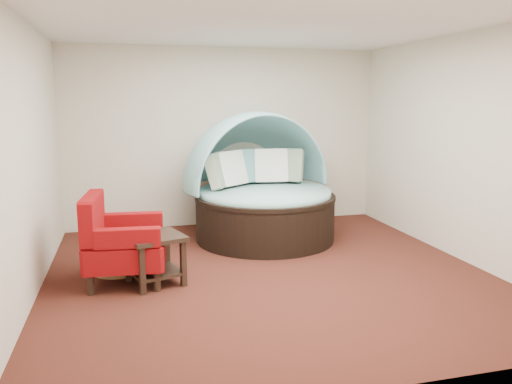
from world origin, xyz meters
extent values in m
plane|color=#4C1F15|center=(0.00, 0.00, 0.00)|extent=(5.00, 5.00, 0.00)
plane|color=beige|center=(0.00, 2.50, 1.40)|extent=(5.00, 0.00, 5.00)
plane|color=beige|center=(0.00, -2.50, 1.40)|extent=(5.00, 0.00, 5.00)
plane|color=beige|center=(-2.50, 0.00, 1.40)|extent=(0.00, 5.00, 5.00)
plane|color=beige|center=(2.50, 0.00, 1.40)|extent=(0.00, 5.00, 5.00)
plane|color=white|center=(0.00, 0.00, 2.80)|extent=(5.00, 5.00, 0.00)
cylinder|color=black|center=(0.36, 1.40, 0.30)|extent=(2.40, 2.40, 0.60)
cylinder|color=black|center=(0.36, 1.40, 0.63)|extent=(2.43, 2.43, 0.05)
cylinder|color=#9BDDCF|center=(0.36, 1.40, 0.67)|extent=(2.27, 2.27, 0.13)
cube|color=#366849|center=(-0.29, 1.60, 1.00)|extent=(0.51, 0.58, 0.53)
cube|color=white|center=(-0.07, 1.72, 1.00)|extent=(0.58, 0.53, 0.53)
cube|color=#64ACAE|center=(0.22, 1.93, 1.00)|extent=(0.56, 0.40, 0.53)
cube|color=white|center=(0.58, 1.89, 1.00)|extent=(0.54, 0.36, 0.53)
cube|color=#366849|center=(0.83, 1.88, 1.00)|extent=(0.58, 0.51, 0.53)
cylinder|color=olive|center=(-1.70, 0.50, 0.03)|extent=(0.72, 0.72, 0.07)
torus|color=olive|center=(-1.70, 0.50, 0.14)|extent=(0.82, 0.82, 0.17)
cylinder|color=slate|center=(-1.70, 0.50, 0.12)|extent=(0.49, 0.49, 0.10)
cylinder|color=black|center=(-1.96, -0.18, 0.10)|extent=(0.09, 0.09, 0.20)
cylinder|color=black|center=(-1.89, 0.49, 0.10)|extent=(0.09, 0.09, 0.20)
cylinder|color=black|center=(-1.29, -0.25, 0.10)|extent=(0.09, 0.09, 0.20)
cylinder|color=black|center=(-1.22, 0.43, 0.10)|extent=(0.09, 0.09, 0.20)
cube|color=maroon|center=(-1.59, 0.12, 0.35)|extent=(0.92, 0.92, 0.29)
cube|color=maroon|center=(-1.93, 0.16, 0.74)|extent=(0.24, 0.86, 0.50)
cube|color=maroon|center=(-1.57, -0.24, 0.60)|extent=(0.69, 0.20, 0.20)
cube|color=maroon|center=(-1.50, 0.48, 0.60)|extent=(0.69, 0.20, 0.20)
cube|color=black|center=(-1.29, -0.02, 0.53)|extent=(0.72, 0.72, 0.05)
cube|color=black|center=(-1.29, -0.02, 0.14)|extent=(0.63, 0.63, 0.03)
cube|color=black|center=(-1.44, -0.31, 0.25)|extent=(0.07, 0.07, 0.51)
cube|color=black|center=(-1.58, 0.13, 0.25)|extent=(0.07, 0.07, 0.51)
cube|color=black|center=(-1.00, -0.17, 0.25)|extent=(0.07, 0.07, 0.51)
cube|color=black|center=(-1.14, 0.27, 0.25)|extent=(0.07, 0.07, 0.51)
camera|label=1|loc=(-1.54, -5.34, 1.98)|focal=35.00mm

